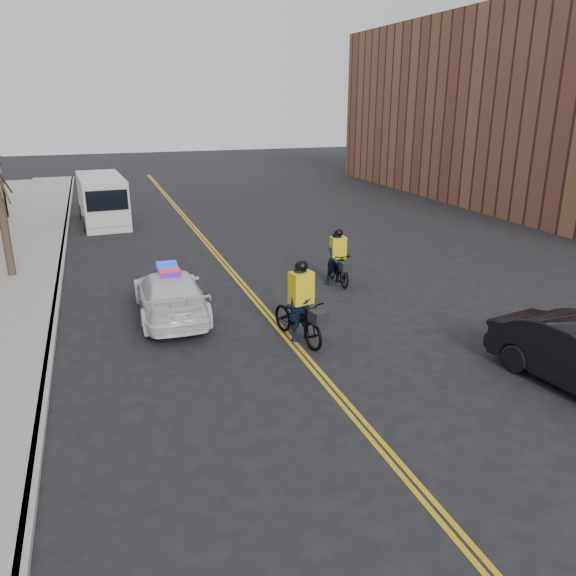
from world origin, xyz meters
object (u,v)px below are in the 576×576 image
at_px(cyclist_near, 301,313).
at_px(cyclist_far, 338,262).
at_px(police_cruiser, 170,294).
at_px(cargo_van, 103,201).

xyz_separation_m(cyclist_near, cyclist_far, (2.87, 4.12, -0.00)).
bearing_deg(cyclist_far, police_cruiser, -166.17).
bearing_deg(cyclist_near, cargo_van, 91.95).
relative_size(police_cruiser, cyclist_far, 2.42).
bearing_deg(cargo_van, cyclist_far, -64.24).
height_order(police_cruiser, cargo_van, cargo_van).
relative_size(cargo_van, cyclist_far, 3.01).
bearing_deg(cargo_van, police_cruiser, -87.76).
bearing_deg(cargo_van, cyclist_near, -78.96).
xyz_separation_m(police_cruiser, cargo_van, (-1.42, 14.30, 0.49)).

